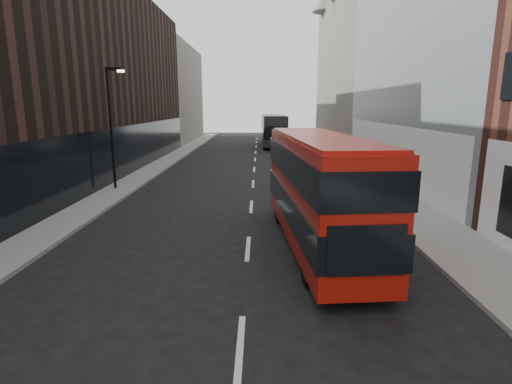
{
  "coord_description": "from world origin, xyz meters",
  "views": [
    {
      "loc": [
        0.4,
        -5.56,
        5.03
      ],
      "look_at": [
        0.31,
        6.04,
        2.5
      ],
      "focal_mm": 28.0,
      "sensor_mm": 36.0,
      "label": 1
    }
  ],
  "objects_px": {
    "car_a": "(308,185)",
    "car_c": "(294,154)",
    "red_bus": "(319,187)",
    "grey_bus": "(273,130)",
    "street_lamp": "(112,120)",
    "car_b": "(306,177)"
  },
  "relations": [
    {
      "from": "car_c",
      "to": "grey_bus",
      "type": "bearing_deg",
      "value": 100.45
    },
    {
      "from": "car_a",
      "to": "car_c",
      "type": "bearing_deg",
      "value": 94.85
    },
    {
      "from": "red_bus",
      "to": "grey_bus",
      "type": "bearing_deg",
      "value": 85.78
    },
    {
      "from": "red_bus",
      "to": "grey_bus",
      "type": "height_order",
      "value": "red_bus"
    },
    {
      "from": "car_a",
      "to": "car_c",
      "type": "distance_m",
      "value": 13.69
    },
    {
      "from": "street_lamp",
      "to": "car_b",
      "type": "bearing_deg",
      "value": 1.62
    },
    {
      "from": "grey_bus",
      "to": "red_bus",
      "type": "bearing_deg",
      "value": -90.3
    },
    {
      "from": "grey_bus",
      "to": "car_c",
      "type": "height_order",
      "value": "grey_bus"
    },
    {
      "from": "car_b",
      "to": "street_lamp",
      "type": "bearing_deg",
      "value": -172.33
    },
    {
      "from": "red_bus",
      "to": "car_b",
      "type": "bearing_deg",
      "value": 80.89
    },
    {
      "from": "street_lamp",
      "to": "grey_bus",
      "type": "relative_size",
      "value": 0.58
    },
    {
      "from": "car_a",
      "to": "car_c",
      "type": "height_order",
      "value": "car_c"
    },
    {
      "from": "car_b",
      "to": "car_c",
      "type": "xyz_separation_m",
      "value": [
        0.27,
        11.76,
        -0.01
      ]
    },
    {
      "from": "street_lamp",
      "to": "car_c",
      "type": "distance_m",
      "value": 17.21
    },
    {
      "from": "street_lamp",
      "to": "car_a",
      "type": "height_order",
      "value": "street_lamp"
    },
    {
      "from": "street_lamp",
      "to": "grey_bus",
      "type": "distance_m",
      "value": 28.62
    },
    {
      "from": "car_a",
      "to": "car_b",
      "type": "distance_m",
      "value": 1.93
    },
    {
      "from": "street_lamp",
      "to": "car_a",
      "type": "bearing_deg",
      "value": -7.98
    },
    {
      "from": "grey_bus",
      "to": "car_a",
      "type": "relative_size",
      "value": 3.18
    },
    {
      "from": "street_lamp",
      "to": "red_bus",
      "type": "distance_m",
      "value": 14.65
    },
    {
      "from": "street_lamp",
      "to": "red_bus",
      "type": "xyz_separation_m",
      "value": [
        10.72,
        -9.78,
        -1.95
      ]
    },
    {
      "from": "red_bus",
      "to": "car_c",
      "type": "xyz_separation_m",
      "value": [
        1.04,
        21.87,
        -1.48
      ]
    }
  ]
}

